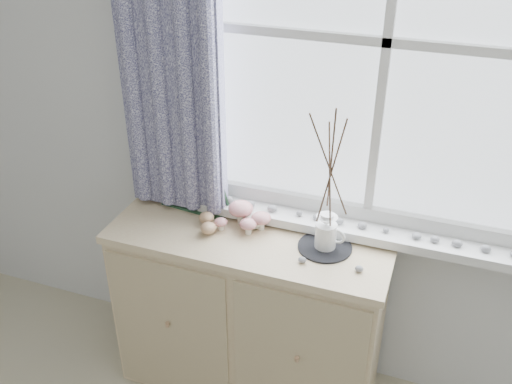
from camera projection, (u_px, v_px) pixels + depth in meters
sideboard at (249, 313)px, 2.59m from camera, size 1.20×0.45×0.85m
botanical_book at (192, 186)px, 2.49m from camera, size 0.37×0.17×0.25m
toadstool_cluster at (245, 215)px, 2.42m from camera, size 0.23×0.16×0.10m
wooden_eggs at (207, 223)px, 2.41m from camera, size 0.10×0.12×0.08m
songbird_figurine at (253, 221)px, 2.42m from camera, size 0.13×0.06×0.07m
crocheted_doily at (325, 247)px, 2.31m from camera, size 0.22×0.22×0.01m
twig_pitcher at (331, 166)px, 2.12m from camera, size 0.25×0.25×0.65m
sideboard_pebbles at (320, 249)px, 2.29m from camera, size 0.33×0.23×0.02m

